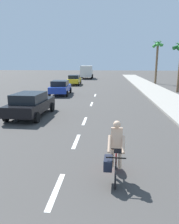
# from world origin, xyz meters

# --- Properties ---
(ground_plane) EXTENTS (160.00, 160.00, 0.00)m
(ground_plane) POSITION_xyz_m (0.00, 20.00, 0.00)
(ground_plane) COLOR #423F3D
(sidewalk_strip) EXTENTS (3.60, 80.00, 0.14)m
(sidewalk_strip) POSITION_xyz_m (7.11, 22.00, 0.07)
(sidewalk_strip) COLOR #9E998E
(sidewalk_strip) RESTS_ON ground
(lane_stripe_1) EXTENTS (0.16, 1.80, 0.01)m
(lane_stripe_1) POSITION_xyz_m (0.00, 4.84, 0.00)
(lane_stripe_1) COLOR white
(lane_stripe_1) RESTS_ON ground
(lane_stripe_2) EXTENTS (0.16, 1.80, 0.01)m
(lane_stripe_2) POSITION_xyz_m (0.00, 8.69, 0.00)
(lane_stripe_2) COLOR white
(lane_stripe_2) RESTS_ON ground
(lane_stripe_3) EXTENTS (0.16, 1.80, 0.01)m
(lane_stripe_3) POSITION_xyz_m (0.00, 12.16, 0.00)
(lane_stripe_3) COLOR white
(lane_stripe_3) RESTS_ON ground
(lane_stripe_4) EXTENTS (0.16, 1.80, 0.01)m
(lane_stripe_4) POSITION_xyz_m (0.00, 17.67, 0.00)
(lane_stripe_4) COLOR white
(lane_stripe_4) RESTS_ON ground
(lane_stripe_5) EXTENTS (0.16, 1.80, 0.01)m
(lane_stripe_5) POSITION_xyz_m (0.00, 22.80, 0.00)
(lane_stripe_5) COLOR white
(lane_stripe_5) RESTS_ON ground
(cyclist) EXTENTS (0.63, 1.71, 1.82)m
(cyclist) POSITION_xyz_m (1.61, 5.61, 0.83)
(cyclist) COLOR black
(cyclist) RESTS_ON ground
(parked_car_black) EXTENTS (2.23, 4.62, 1.57)m
(parked_car_black) POSITION_xyz_m (-3.64, 13.02, 0.84)
(parked_car_black) COLOR black
(parked_car_black) RESTS_ON ground
(parked_car_blue) EXTENTS (2.19, 4.46, 1.57)m
(parked_car_blue) POSITION_xyz_m (-3.83, 22.79, 0.84)
(parked_car_blue) COLOR #1E389E
(parked_car_blue) RESTS_ON ground
(parked_car_yellow) EXTENTS (1.96, 4.14, 1.57)m
(parked_car_yellow) POSITION_xyz_m (-3.98, 33.53, 0.84)
(parked_car_yellow) COLOR gold
(parked_car_yellow) RESTS_ON ground
(delivery_truck) EXTENTS (2.83, 6.31, 2.80)m
(delivery_truck) POSITION_xyz_m (-3.43, 47.73, 1.50)
(delivery_truck) COLOR beige
(delivery_truck) RESTS_ON ground
(palm_tree_distant) EXTENTS (1.90, 1.84, 7.31)m
(palm_tree_distant) POSITION_xyz_m (9.29, 36.90, 5.61)
(palm_tree_distant) COLOR brown
(palm_tree_distant) RESTS_ON ground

